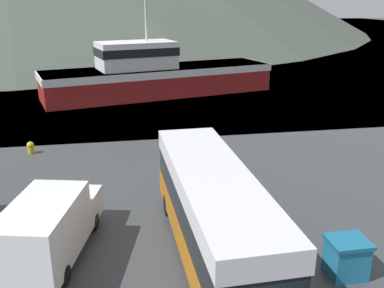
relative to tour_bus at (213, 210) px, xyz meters
The scene contains 7 objects.
water_surface 134.41m from the tour_bus, 89.98° to the left, with size 240.00×240.00×0.00m, color #475B6B.
tour_bus is the anchor object (origin of this frame).
delivery_van 5.90m from the tour_bus, behind, with size 3.44×6.21×2.48m.
fishing_boat 28.92m from the tour_bus, 88.70° to the left, with size 23.53×11.23×11.23m.
storage_bin 4.86m from the tour_bus, 23.73° to the right, with size 1.35×1.19×1.39m.
small_boat 33.76m from the tour_bus, 74.29° to the left, with size 6.33×3.44×0.82m.
mooring_bollard 15.63m from the tour_bus, 123.61° to the left, with size 0.45×0.45×0.77m.
Camera 1 is at (-3.18, -7.11, 9.10)m, focal length 40.00 mm.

